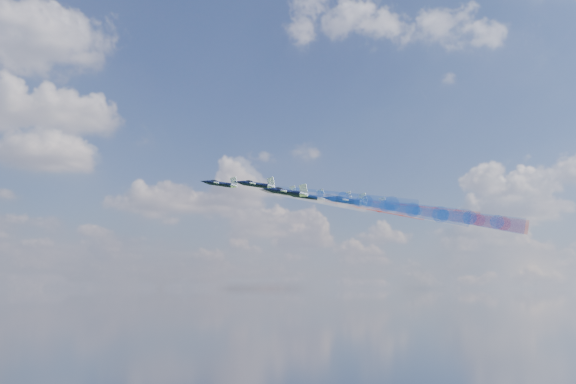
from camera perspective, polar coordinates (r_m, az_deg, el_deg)
jet_lead at (r=187.59m, az=-5.56°, el=0.66°), size 14.54×14.97×5.85m
trail_lead at (r=178.73m, az=0.93°, el=-0.27°), size 25.96×29.36×10.42m
jet_inner_left at (r=173.15m, az=-2.63°, el=0.60°), size 14.54×14.97×5.85m
trail_inner_left at (r=165.49m, az=4.54°, el=-0.41°), size 25.96×29.36×10.42m
jet_inner_right at (r=192.53m, az=-0.72°, el=-0.03°), size 14.54×14.97×5.85m
trail_inner_right at (r=185.49m, az=5.77°, el=-0.96°), size 25.96×29.36×10.42m
jet_outer_left at (r=156.42m, az=-0.11°, el=-0.01°), size 14.54×14.97×5.85m
trail_outer_left at (r=149.91m, az=7.96°, el=-1.17°), size 25.96×29.36×10.42m
jet_center_third at (r=177.33m, az=1.46°, el=-0.36°), size 14.54×14.97×5.85m
trail_center_third at (r=171.25m, az=8.59°, el=-1.38°), size 25.96×29.36×10.42m
jet_outer_right at (r=199.73m, az=3.86°, el=-0.49°), size 14.54×14.97×5.85m
trail_outer_right at (r=194.43m, az=10.23°, el=-1.39°), size 25.96×29.36×10.42m
jet_rear_left at (r=165.43m, az=4.82°, el=-0.73°), size 14.54×14.97×5.85m
trail_rear_left at (r=160.76m, az=12.56°, el=-1.82°), size 25.96×29.36×10.42m
jet_rear_right at (r=184.56m, az=6.55°, el=-1.01°), size 14.54×14.97×5.85m
trail_rear_right at (r=180.43m, az=13.50°, el=-1.98°), size 25.96×29.36×10.42m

